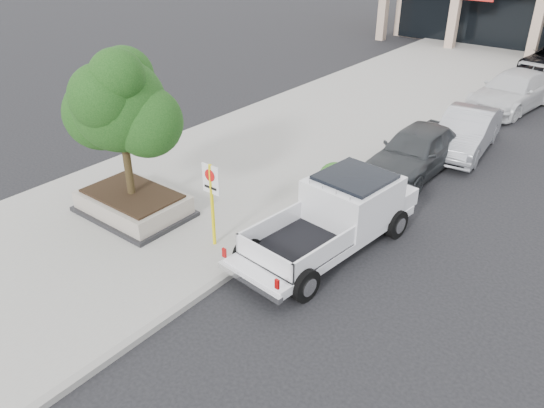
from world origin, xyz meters
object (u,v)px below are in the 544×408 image
(no_parking_sign, at_px, (212,194))
(pickup_truck, at_px, (327,220))
(planter_tree, at_px, (127,105))
(planter, at_px, (133,203))
(curb_car_b, at_px, (466,132))
(curb_car_c, at_px, (513,91))
(curb_car_a, at_px, (416,150))

(no_parking_sign, relative_size, pickup_truck, 0.39)
(planter_tree, height_order, no_parking_sign, planter_tree)
(pickup_truck, bearing_deg, planter, -153.10)
(planter, distance_m, curb_car_b, 12.24)
(planter, height_order, no_parking_sign, no_parking_sign)
(planter_tree, bearing_deg, curb_car_c, 72.42)
(pickup_truck, relative_size, curb_car_c, 1.05)
(planter_tree, bearing_deg, curb_car_b, 62.51)
(planter, distance_m, no_parking_sign, 3.20)
(curb_car_a, bearing_deg, no_parking_sign, -103.13)
(no_parking_sign, height_order, curb_car_b, no_parking_sign)
(planter_tree, xyz_separation_m, pickup_truck, (5.19, 1.90, -2.50))
(planter, distance_m, pickup_truck, 5.73)
(planter, xyz_separation_m, no_parking_sign, (2.97, 0.27, 1.16))
(no_parking_sign, bearing_deg, curb_car_c, 81.48)
(curb_car_a, bearing_deg, curb_car_b, 78.63)
(planter_tree, distance_m, curb_car_a, 9.60)
(curb_car_a, height_order, curb_car_c, curb_car_a)
(no_parking_sign, bearing_deg, curb_car_a, 75.11)
(curb_car_a, bearing_deg, pickup_truck, -85.34)
(curb_car_a, height_order, curb_car_b, curb_car_a)
(planter_tree, bearing_deg, planter, -131.03)
(pickup_truck, distance_m, curb_car_a, 5.95)
(no_parking_sign, height_order, pickup_truck, no_parking_sign)
(planter, bearing_deg, planter_tree, 48.97)
(curb_car_b, height_order, curb_car_c, curb_car_c)
(curb_car_b, distance_m, curb_car_c, 6.23)
(planter, height_order, curb_car_b, curb_car_b)
(planter_tree, height_order, curb_car_c, planter_tree)
(pickup_truck, bearing_deg, planter_tree, -154.09)
(no_parking_sign, xyz_separation_m, curb_car_a, (2.05, 7.72, -0.82))
(planter, relative_size, pickup_truck, 0.55)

